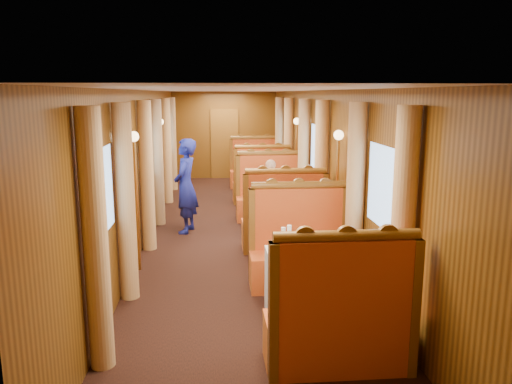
{
  "coord_description": "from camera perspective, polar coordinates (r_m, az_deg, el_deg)",
  "views": [
    {
      "loc": [
        -0.34,
        -8.56,
        2.45
      ],
      "look_at": [
        0.27,
        -1.53,
        1.05
      ],
      "focal_mm": 35.0,
      "sensor_mm": 36.0,
      "label": 1
    }
  ],
  "objects": [
    {
      "name": "fruit_plate",
      "position": [
        5.43,
        10.28,
        -6.98
      ],
      "size": [
        0.23,
        0.23,
        0.05
      ],
      "rotation": [
        0.0,
        0.0,
        0.2
      ],
      "color": "white",
      "rests_on": "table_near"
    },
    {
      "name": "table_far",
      "position": [
        12.29,
        0.22,
        1.5
      ],
      "size": [
        1.05,
        0.72,
        0.75
      ],
      "primitive_type": "cube",
      "color": "white",
      "rests_on": "floor"
    },
    {
      "name": "doorway_far",
      "position": [
        14.61,
        -3.6,
        5.5
      ],
      "size": [
        0.8,
        0.04,
        2.0
      ],
      "primitive_type": "cube",
      "color": "brown",
      "rests_on": "floor"
    },
    {
      "name": "banquette_near_fwd",
      "position": [
        4.66,
        9.46,
        -14.73
      ],
      "size": [
        1.3,
        0.55,
        1.34
      ],
      "color": "#AF2713",
      "rests_on": "floor"
    },
    {
      "name": "wall_far",
      "position": [
        14.62,
        -3.62,
        6.49
      ],
      "size": [
        3.0,
        0.01,
        2.5
      ],
      "primitive_type": null,
      "rotation": [
        1.57,
        0.0,
        0.0
      ],
      "color": "brown",
      "rests_on": "floor"
    },
    {
      "name": "banquette_near_aft",
      "position": [
        6.5,
        5.02,
        -6.99
      ],
      "size": [
        1.3,
        0.55,
        1.34
      ],
      "color": "#AF2713",
      "rests_on": "floor"
    },
    {
      "name": "window_left_far",
      "position": [
        12.16,
        -10.39,
        6.32
      ],
      "size": [
        0.01,
        1.2,
        0.9
      ],
      "primitive_type": null,
      "rotation": [
        1.57,
        0.0,
        1.57
      ],
      "color": "#81ADE3",
      "rests_on": "wall_left"
    },
    {
      "name": "teapot_back",
      "position": [
        5.47,
        6.04,
        -6.21
      ],
      "size": [
        0.18,
        0.15,
        0.13
      ],
      "primitive_type": null,
      "rotation": [
        0.0,
        0.0,
        0.17
      ],
      "color": "silver",
      "rests_on": "tea_tray"
    },
    {
      "name": "sconce_left_aft",
      "position": [
        10.42,
        -10.79,
        5.16
      ],
      "size": [
        0.14,
        0.14,
        1.95
      ],
      "color": "#BF8C3F",
      "rests_on": "floor"
    },
    {
      "name": "steward",
      "position": [
        8.9,
        -8.04,
        0.67
      ],
      "size": [
        0.53,
        0.69,
        1.68
      ],
      "primitive_type": "imported",
      "rotation": [
        0.0,
        0.0,
        -1.79
      ],
      "color": "navy",
      "rests_on": "floor"
    },
    {
      "name": "window_right_mid",
      "position": [
        8.81,
        7.08,
        4.62
      ],
      "size": [
        0.01,
        1.2,
        0.9
      ],
      "primitive_type": null,
      "rotation": [
        1.57,
        0.0,
        -1.57
      ],
      "color": "#81ADE3",
      "rests_on": "wall_right"
    },
    {
      "name": "curtain_left_near_a",
      "position": [
        4.59,
        -17.88,
        -5.47
      ],
      "size": [
        0.22,
        0.22,
        2.35
      ],
      "primitive_type": "cylinder",
      "color": "tan",
      "rests_on": "floor"
    },
    {
      "name": "rose_vase_mid",
      "position": [
        8.75,
        2.13,
        1.2
      ],
      "size": [
        0.06,
        0.06,
        0.36
      ],
      "rotation": [
        0.0,
        0.0,
        -0.27
      ],
      "color": "silver",
      "rests_on": "table_mid"
    },
    {
      "name": "cup_outboard",
      "position": [
        5.58,
        3.81,
        -5.39
      ],
      "size": [
        0.08,
        0.08,
        0.26
      ],
      "rotation": [
        0.0,
        0.0,
        0.01
      ],
      "color": "white",
      "rests_on": "table_near"
    },
    {
      "name": "rose_vase_far",
      "position": [
        12.19,
        0.22,
        4.04
      ],
      "size": [
        0.06,
        0.06,
        0.36
      ],
      "rotation": [
        0.0,
        0.0,
        -0.15
      ],
      "color": "silver",
      "rests_on": "table_far"
    },
    {
      "name": "banquette_mid_fwd",
      "position": [
        7.89,
        3.19,
        -3.67
      ],
      "size": [
        1.3,
        0.55,
        1.34
      ],
      "color": "#AF2713",
      "rests_on": "floor"
    },
    {
      "name": "banquette_far_fwd",
      "position": [
        11.29,
        0.69,
        0.88
      ],
      "size": [
        1.3,
        0.55,
        1.34
      ],
      "color": "#AF2713",
      "rests_on": "floor"
    },
    {
      "name": "curtain_left_near_b",
      "position": [
        6.07,
        -14.67,
        -1.28
      ],
      "size": [
        0.22,
        0.22,
        2.35
      ],
      "primitive_type": "cylinder",
      "color": "tan",
      "rests_on": "floor"
    },
    {
      "name": "curtain_right_near_b",
      "position": [
        6.22,
        11.24,
        -0.82
      ],
      "size": [
        0.22,
        0.22,
        2.35
      ],
      "primitive_type": "cylinder",
      "color": "tan",
      "rests_on": "floor"
    },
    {
      "name": "wall_right",
      "position": [
        8.84,
        7.14,
        3.33
      ],
      "size": [
        0.01,
        12.0,
        2.5
      ],
      "primitive_type": null,
      "rotation": [
        1.57,
        0.0,
        -1.57
      ],
      "color": "brown",
      "rests_on": "floor"
    },
    {
      "name": "wall_near",
      "position": [
        2.85,
        2.52,
        -13.68
      ],
      "size": [
        3.0,
        0.01,
        2.5
      ],
      "primitive_type": null,
      "rotation": [
        -1.57,
        0.0,
        0.0
      ],
      "color": "brown",
      "rests_on": "floor"
    },
    {
      "name": "curtain_right_near_a",
      "position": [
        4.79,
        16.4,
        -4.68
      ],
      "size": [
        0.22,
        0.22,
        2.35
      ],
      "primitive_type": "cylinder",
      "color": "tan",
      "rests_on": "floor"
    },
    {
      "name": "window_left_near",
      "position": [
        5.28,
        -17.33,
        -0.2
      ],
      "size": [
        0.01,
        1.2,
        0.9
      ],
      "primitive_type": null,
      "rotation": [
        1.57,
        0.0,
        1.57
      ],
      "color": "#81ADE3",
      "rests_on": "wall_left"
    },
    {
      "name": "curtain_right_far_a",
      "position": [
        11.48,
        3.72,
        4.82
      ],
      "size": [
        0.22,
        0.22,
        2.35
      ],
      "primitive_type": "cylinder",
      "color": "tan",
      "rests_on": "floor"
    },
    {
      "name": "window_right_far",
      "position": [
        12.24,
        3.67,
        6.51
      ],
      "size": [
        0.01,
        1.2,
        0.9
      ],
      "primitive_type": null,
      "rotation": [
        1.57,
        0.0,
        -1.57
      ],
      "color": "#81ADE3",
      "rests_on": "wall_right"
    },
    {
      "name": "curtain_left_mid_a",
      "position": [
        7.95,
        -12.38,
        1.74
      ],
      "size": [
        0.22,
        0.22,
        2.35
      ],
      "primitive_type": "cylinder",
      "color": "tan",
      "rests_on": "floor"
    },
    {
      "name": "tea_tray",
      "position": [
        5.35,
        5.78,
        -7.29
      ],
      "size": [
        0.41,
        0.36,
        0.01
      ],
      "primitive_type": "cube",
      "rotation": [
        0.0,
        0.0,
        0.36
      ],
      "color": "silver",
      "rests_on": "table_near"
    },
    {
      "name": "window_left_mid",
      "position": [
        8.7,
        -12.5,
        4.35
      ],
      "size": [
        0.01,
        1.2,
        0.9
      ],
      "primitive_type": null,
      "rotation": [
        1.57,
        0.0,
        1.57
      ],
      "color": "#81ADE3",
      "rests_on": "wall_left"
    },
    {
      "name": "table_mid",
      "position": [
        8.88,
        2.26,
        -2.3
      ],
      "size": [
        1.05,
        0.72,
        0.75
      ],
      "primitive_type": "cube",
      "color": "white",
      "rests_on": "floor"
    },
    {
      "name": "ceiling",
      "position": [
        8.57,
        -2.71,
        11.54
      ],
      "size": [
        3.0,
        12.0,
        0.01
      ],
      "primitive_type": null,
      "rotation": [
        3.14,
        0.0,
        0.0
      ],
      "color": "silver",
      "rests_on": "wall_left"
    },
    {
      "name": "sconce_right_aft",
      "position": [
        10.51,
        4.64,
        5.37
      ],
      "size": [
        0.14,
        0.14,
        1.95
      ],
      "color": "#BF8C3F",
      "rests_on": "floor"
    },
    {
      "name": "curtain_left_mid_b",
      "position": [
        9.49,
        -11.2,
        3.28
      ],
      "size": [
        0.22,
        0.22,
        2.35
      ],
      "primitive_type": "cylinder",
      "color": "tan",
      "rests_on": "floor"
    },
    {
      "name": "curtain_left_far_a",
      "position": [
        11.4,
        -10.17,
        4.63
      ],
      "size": [
        0.22,
        0.22,
        2.35
      ],
      "primitive_type": "cylinder",
      "color": "tan",
      "rests_on": "floor"
    },
    {
      "name": "table_near",
      "position": [
        5.58,
        6.84,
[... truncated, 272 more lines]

